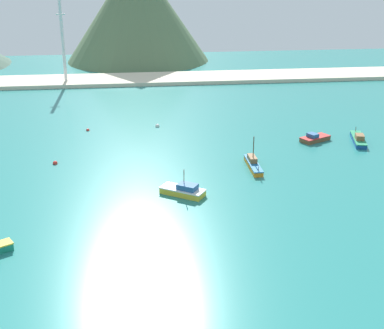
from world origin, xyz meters
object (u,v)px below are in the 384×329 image
at_px(buoy_1, 88,130).
at_px(buoy_2, 55,163).
at_px(radio_tower, 63,42).
at_px(buoy_0, 157,126).
at_px(fishing_boat_9, 315,138).
at_px(fishing_boat_7, 358,139).
at_px(fishing_boat_1, 184,190).
at_px(fishing_boat_8, 253,164).

relative_size(buoy_1, buoy_2, 0.83).
relative_size(buoy_1, radio_tower, 0.03).
height_order(buoy_0, buoy_1, buoy_0).
bearing_deg(fishing_boat_9, buoy_1, 164.68).
height_order(fishing_boat_7, buoy_0, fishing_boat_7).
bearing_deg(fishing_boat_7, buoy_2, -175.16).
relative_size(fishing_boat_1, buoy_0, 7.80).
xyz_separation_m(fishing_boat_7, fishing_boat_9, (-9.61, 2.10, -0.06)).
bearing_deg(buoy_2, fishing_boat_9, 7.71).
distance_m(fishing_boat_7, buoy_0, 48.23).
bearing_deg(buoy_2, buoy_1, 76.78).
bearing_deg(buoy_1, radio_tower, 100.99).
height_order(fishing_boat_9, radio_tower, radio_tower).
bearing_deg(radio_tower, fishing_boat_9, -47.23).
xyz_separation_m(fishing_boat_8, radio_tower, (-44.82, 82.49, 13.40)).
distance_m(fishing_boat_8, buoy_2, 40.24).
height_order(fishing_boat_8, buoy_1, fishing_boat_8).
bearing_deg(fishing_boat_7, fishing_boat_8, -155.42).
distance_m(buoy_0, buoy_1, 17.11).
xyz_separation_m(fishing_boat_9, radio_tower, (-62.73, 67.80, 13.50)).
xyz_separation_m(buoy_0, buoy_2, (-22.26, -23.30, -0.02)).
bearing_deg(buoy_0, buoy_2, -133.70).
xyz_separation_m(buoy_0, radio_tower, (-27.45, 52.29, 13.99)).
bearing_deg(buoy_2, fishing_boat_7, 4.84).
relative_size(buoy_2, radio_tower, 0.03).
distance_m(fishing_boat_8, fishing_boat_9, 23.16).
relative_size(fishing_boat_7, radio_tower, 0.40).
bearing_deg(radio_tower, buoy_0, -62.30).
distance_m(fishing_boat_8, buoy_1, 45.05).
distance_m(fishing_boat_1, buoy_0, 41.63).
bearing_deg(fishing_boat_1, buoy_1, 115.46).
height_order(fishing_boat_8, fishing_boat_9, fishing_boat_8).
bearing_deg(buoy_1, fishing_boat_8, -40.13).
xyz_separation_m(buoy_1, radio_tower, (-10.38, 53.46, 14.03)).
xyz_separation_m(fishing_boat_1, buoy_2, (-24.43, 18.27, -0.66)).
bearing_deg(fishing_boat_7, buoy_1, 165.14).
xyz_separation_m(fishing_boat_1, fishing_boat_9, (33.11, 26.06, -0.16)).
bearing_deg(fishing_boat_8, fishing_boat_1, -143.22).
xyz_separation_m(fishing_boat_8, fishing_boat_9, (17.91, 14.69, -0.10)).
xyz_separation_m(fishing_boat_8, buoy_1, (-34.44, 29.03, -0.63)).
xyz_separation_m(fishing_boat_1, fishing_boat_7, (42.72, 23.95, -0.10)).
relative_size(fishing_boat_7, buoy_2, 11.39).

